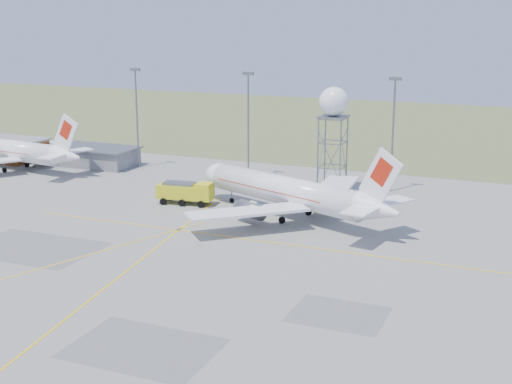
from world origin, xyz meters
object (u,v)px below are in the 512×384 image
at_px(airliner_far, 10,151).
at_px(fire_truck, 187,193).
at_px(airliner_main, 288,192).
at_px(radar_tower, 333,133).

xyz_separation_m(airliner_far, fire_truck, (46.78, -10.33, -2.06)).
bearing_deg(airliner_far, airliner_main, 177.42).
height_order(airliner_main, radar_tower, radar_tower).
distance_m(airliner_main, airliner_far, 66.28).
height_order(airliner_far, radar_tower, radar_tower).
xyz_separation_m(radar_tower, fire_truck, (-19.70, -18.50, -8.71)).
distance_m(radar_tower, fire_truck, 28.39).
distance_m(airliner_far, radar_tower, 67.31).
height_order(airliner_main, airliner_far, airliner_main).
bearing_deg(airliner_main, radar_tower, -71.83).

